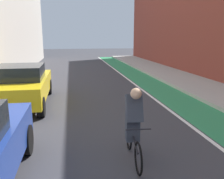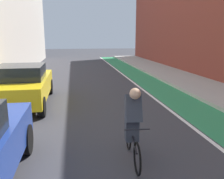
% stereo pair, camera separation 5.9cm
% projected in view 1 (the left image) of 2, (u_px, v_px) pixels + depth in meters
% --- Properties ---
extents(ground_plane, '(85.24, 85.24, 0.00)m').
position_uv_depth(ground_plane, '(102.00, 107.00, 8.87)').
color(ground_plane, '#38383D').
extents(bike_lane_paint, '(1.60, 38.75, 0.00)m').
position_uv_depth(bike_lane_paint, '(164.00, 91.00, 11.32)').
color(bike_lane_paint, '#2D8451').
rests_on(bike_lane_paint, ground).
extents(lane_divider_stripe, '(0.12, 38.75, 0.00)m').
position_uv_depth(lane_divider_stripe, '(145.00, 92.00, 11.18)').
color(lane_divider_stripe, white).
rests_on(lane_divider_stripe, ground).
extents(sidewalk_right, '(2.78, 38.75, 0.14)m').
position_uv_depth(sidewalk_right, '(206.00, 88.00, 11.67)').
color(sidewalk_right, '#A8A59E').
rests_on(sidewalk_right, ground).
extents(parked_sedan_yellow_cab, '(1.95, 4.33, 1.53)m').
position_uv_depth(parked_sedan_yellow_cab, '(21.00, 85.00, 8.94)').
color(parked_sedan_yellow_cab, yellow).
rests_on(parked_sedan_yellow_cab, ground).
extents(cyclist_trailing, '(0.48, 1.68, 1.60)m').
position_uv_depth(cyclist_trailing, '(133.00, 124.00, 4.90)').
color(cyclist_trailing, black).
rests_on(cyclist_trailing, ground).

